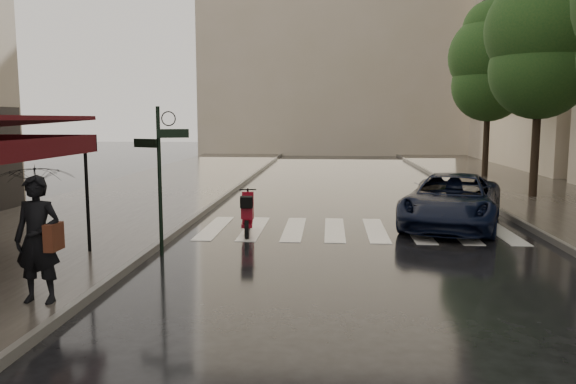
# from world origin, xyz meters

# --- Properties ---
(ground) EXTENTS (120.00, 120.00, 0.00)m
(ground) POSITION_xyz_m (0.00, 0.00, 0.00)
(ground) COLOR black
(ground) RESTS_ON ground
(sidewalk_near) EXTENTS (6.00, 60.00, 0.12)m
(sidewalk_near) POSITION_xyz_m (-4.50, 12.00, 0.06)
(sidewalk_near) COLOR #38332D
(sidewalk_near) RESTS_ON ground
(sidewalk_far) EXTENTS (5.50, 60.00, 0.12)m
(sidewalk_far) POSITION_xyz_m (10.25, 12.00, 0.06)
(sidewalk_far) COLOR #38332D
(sidewalk_far) RESTS_ON ground
(curb_near) EXTENTS (0.12, 60.00, 0.16)m
(curb_near) POSITION_xyz_m (-1.45, 12.00, 0.07)
(curb_near) COLOR #595651
(curb_near) RESTS_ON ground
(curb_far) EXTENTS (0.12, 60.00, 0.16)m
(curb_far) POSITION_xyz_m (7.45, 12.00, 0.07)
(curb_far) COLOR #595651
(curb_far) RESTS_ON ground
(crosswalk) EXTENTS (7.85, 3.20, 0.01)m
(crosswalk) POSITION_xyz_m (2.98, 6.00, 0.01)
(crosswalk) COLOR silver
(crosswalk) RESTS_ON ground
(signpost) EXTENTS (1.17, 0.29, 3.10)m
(signpost) POSITION_xyz_m (-1.19, 3.00, 1.83)
(signpost) COLOR black
(signpost) RESTS_ON ground
(backdrop_building) EXTENTS (22.00, 6.00, 20.00)m
(backdrop_building) POSITION_xyz_m (3.00, 38.00, 10.00)
(backdrop_building) COLOR tan
(backdrop_building) RESTS_ON ground
(tree_mid) EXTENTS (3.80, 3.80, 8.34)m
(tree_mid) POSITION_xyz_m (9.50, 12.00, 5.59)
(tree_mid) COLOR black
(tree_mid) RESTS_ON sidewalk_far
(tree_far) EXTENTS (3.80, 3.80, 8.16)m
(tree_far) POSITION_xyz_m (9.70, 19.00, 5.46)
(tree_far) COLOR black
(tree_far) RESTS_ON sidewalk_far
(pedestrian_with_umbrella) EXTENTS (1.15, 1.17, 2.59)m
(pedestrian_with_umbrella) POSITION_xyz_m (-2.00, -0.46, 1.83)
(pedestrian_with_umbrella) COLOR black
(pedestrian_with_umbrella) RESTS_ON sidewalk_near
(scooter) EXTENTS (0.50, 1.61, 1.06)m
(scooter) POSITION_xyz_m (0.28, 5.26, 0.49)
(scooter) COLOR black
(scooter) RESTS_ON ground
(parked_car) EXTENTS (3.71, 5.48, 1.40)m
(parked_car) POSITION_xyz_m (5.56, 6.69, 0.70)
(parked_car) COLOR black
(parked_car) RESTS_ON ground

